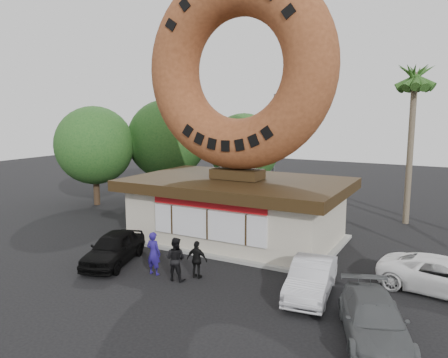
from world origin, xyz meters
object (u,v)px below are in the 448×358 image
at_px(person_right, 197,260).
at_px(car_black, 114,248).
at_px(giant_donut, 238,69).
at_px(street_lamp, 276,142).
at_px(donut_shop, 237,207).
at_px(person_center, 175,259).
at_px(car_grey, 374,320).
at_px(person_left, 154,253).
at_px(car_white, 445,276).
at_px(car_silver, 311,278).

relative_size(person_right, car_black, 0.38).
bearing_deg(person_right, giant_donut, -84.03).
relative_size(street_lamp, car_black, 1.93).
bearing_deg(donut_shop, person_center, -86.98).
relative_size(donut_shop, giant_donut, 1.10).
relative_size(person_center, car_grey, 0.40).
distance_m(donut_shop, person_left, 6.18).
xyz_separation_m(person_center, car_grey, (7.90, -1.07, -0.25)).
bearing_deg(car_white, donut_shop, 84.03).
bearing_deg(street_lamp, person_left, -86.39).
bearing_deg(giant_donut, street_lamp, 100.51).
bearing_deg(person_left, car_black, -5.24).
xyz_separation_m(person_left, car_white, (10.81, 3.66, -0.25)).
relative_size(car_black, car_silver, 1.02).
height_order(giant_donut, person_left, giant_donut).
distance_m(donut_shop, person_center, 6.22).
height_order(giant_donut, street_lamp, giant_donut).
height_order(person_left, car_white, person_left).
bearing_deg(person_center, giant_donut, -93.74).
height_order(giant_donut, car_silver, giant_donut).
bearing_deg(giant_donut, person_left, -97.89).
height_order(street_lamp, car_white, street_lamp).
xyz_separation_m(donut_shop, car_grey, (8.22, -7.22, -1.13)).
xyz_separation_m(street_lamp, car_black, (-1.40, -15.86, -3.78)).
height_order(street_lamp, car_silver, street_lamp).
bearing_deg(car_grey, car_silver, 120.08).
xyz_separation_m(person_left, car_black, (-2.41, 0.22, -0.21)).
relative_size(person_right, car_grey, 0.35).
relative_size(person_right, car_white, 0.33).
height_order(car_black, car_silver, car_black).
height_order(donut_shop, car_grey, donut_shop).
distance_m(giant_donut, person_left, 10.07).
relative_size(person_center, car_white, 0.37).
relative_size(person_center, car_black, 0.43).
xyz_separation_m(street_lamp, person_left, (1.01, -16.08, -3.57)).
bearing_deg(giant_donut, donut_shop, -90.00).
bearing_deg(person_center, car_white, -165.50).
xyz_separation_m(person_center, car_white, (9.65, 3.75, -0.23)).
distance_m(person_left, car_silver, 6.54).
bearing_deg(car_silver, person_left, -177.77).
relative_size(car_silver, car_white, 0.85).
height_order(person_right, car_grey, person_right).
relative_size(donut_shop, car_grey, 2.54).
relative_size(giant_donut, person_right, 6.51).
bearing_deg(car_black, person_left, -22.47).
bearing_deg(car_silver, person_right, 179.78).
height_order(person_center, car_black, person_center).
height_order(street_lamp, person_right, street_lamp).
height_order(car_black, car_white, car_black).
height_order(giant_donut, person_right, giant_donut).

